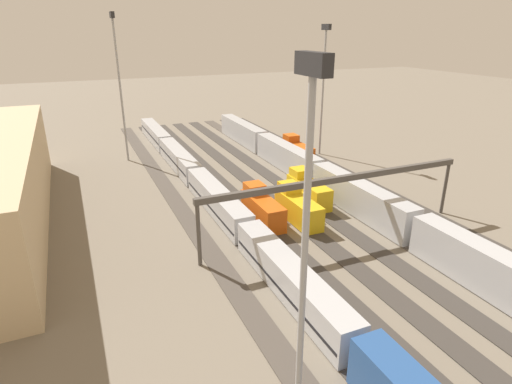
# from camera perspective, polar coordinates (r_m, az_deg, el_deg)

# --- Properties ---
(ground_plane) EXTENTS (400.00, 400.00, 0.00)m
(ground_plane) POSITION_cam_1_polar(r_m,az_deg,el_deg) (69.50, 5.42, -1.93)
(ground_plane) COLOR #756B5B
(track_bed_0) EXTENTS (140.00, 2.80, 0.12)m
(track_bed_0) POSITION_cam_1_polar(r_m,az_deg,el_deg) (78.98, 16.62, 0.18)
(track_bed_0) COLOR #3D3833
(track_bed_0) RESTS_ON ground_plane
(track_bed_1) EXTENTS (140.00, 2.80, 0.12)m
(track_bed_1) POSITION_cam_1_polar(r_m,az_deg,el_deg) (75.97, 13.71, -0.36)
(track_bed_1) COLOR #3D3833
(track_bed_1) RESTS_ON ground_plane
(track_bed_2) EXTENTS (140.00, 2.80, 0.12)m
(track_bed_2) POSITION_cam_1_polar(r_m,az_deg,el_deg) (73.19, 10.57, -0.94)
(track_bed_2) COLOR #4C443D
(track_bed_2) RESTS_ON ground_plane
(track_bed_3) EXTENTS (140.00, 2.80, 0.12)m
(track_bed_3) POSITION_cam_1_polar(r_m,az_deg,el_deg) (70.65, 7.20, -1.56)
(track_bed_3) COLOR #3D3833
(track_bed_3) RESTS_ON ground_plane
(track_bed_4) EXTENTS (140.00, 2.80, 0.12)m
(track_bed_4) POSITION_cam_1_polar(r_m,az_deg,el_deg) (68.38, 3.58, -2.22)
(track_bed_4) COLOR #3D3833
(track_bed_4) RESTS_ON ground_plane
(track_bed_5) EXTENTS (140.00, 2.80, 0.12)m
(track_bed_5) POSITION_cam_1_polar(r_m,az_deg,el_deg) (66.41, -0.27, -2.92)
(track_bed_5) COLOR #3D3833
(track_bed_5) RESTS_ON ground_plane
(track_bed_6) EXTENTS (140.00, 2.80, 0.12)m
(track_bed_6) POSITION_cam_1_polar(r_m,az_deg,el_deg) (64.77, -4.34, -3.63)
(track_bed_6) COLOR #3D3833
(track_bed_6) RESTS_ON ground_plane
(track_bed_7) EXTENTS (140.00, 2.80, 0.12)m
(track_bed_7) POSITION_cam_1_polar(r_m,az_deg,el_deg) (63.48, -8.61, -4.37)
(track_bed_7) COLOR #4C443D
(track_bed_7) RESTS_ON ground_plane
(train_on_track_3) EXTENTS (10.00, 3.00, 5.00)m
(train_on_track_3) POSITION_cam_1_polar(r_m,az_deg,el_deg) (70.50, 6.95, 0.24)
(train_on_track_3) COLOR gold
(train_on_track_3) RESTS_ON ground_plane
(train_on_track_2) EXTENTS (95.60, 3.00, 5.00)m
(train_on_track_2) POSITION_cam_1_polar(r_m,az_deg,el_deg) (76.70, 8.38, 2.28)
(train_on_track_2) COLOR #B7BABF
(train_on_track_2) RESTS_ON ground_plane
(train_on_track_1) EXTENTS (10.00, 3.00, 5.00)m
(train_on_track_1) POSITION_cam_1_polar(r_m,az_deg,el_deg) (93.32, 5.49, 5.54)
(train_on_track_1) COLOR #D85914
(train_on_track_1) RESTS_ON ground_plane
(train_on_track_5) EXTENTS (10.00, 3.00, 5.00)m
(train_on_track_5) POSITION_cam_1_polar(r_m,az_deg,el_deg) (63.09, 0.80, -2.18)
(train_on_track_5) COLOR #D85914
(train_on_track_5) RESTS_ON ground_plane
(train_on_track_4) EXTENTS (10.00, 3.00, 5.00)m
(train_on_track_4) POSITION_cam_1_polar(r_m,az_deg,el_deg) (63.70, 5.57, -2.05)
(train_on_track_4) COLOR gold
(train_on_track_4) RESTS_ON ground_plane
(train_on_track_6) EXTENTS (114.80, 3.06, 4.40)m
(train_on_track_6) POSITION_cam_1_polar(r_m,az_deg,el_deg) (68.37, -5.80, -0.49)
(train_on_track_6) COLOR #285193
(train_on_track_6) RESTS_ON ground_plane
(light_mast_0) EXTENTS (2.80, 0.70, 27.87)m
(light_mast_0) POSITION_cam_1_polar(r_m,az_deg,el_deg) (96.05, 9.07, 15.28)
(light_mast_0) COLOR #9EA0A5
(light_mast_0) RESTS_ON ground_plane
(light_mast_1) EXTENTS (2.80, 0.70, 30.07)m
(light_mast_1) POSITION_cam_1_polar(r_m,az_deg,el_deg) (94.07, -17.97, 15.16)
(light_mast_1) COLOR #9EA0A5
(light_mast_1) RESTS_ON ground_plane
(light_mast_3) EXTENTS (2.80, 0.70, 26.06)m
(light_mast_3) POSITION_cam_1_polar(r_m,az_deg,el_deg) (25.21, 6.73, -3.58)
(light_mast_3) COLOR #9EA0A5
(light_mast_3) RESTS_ON ground_plane
(signal_gantry) EXTENTS (0.70, 40.00, 8.80)m
(signal_gantry) POSITION_cam_1_polar(r_m,az_deg,el_deg) (57.75, 11.10, 1.09)
(signal_gantry) COLOR #4C4742
(signal_gantry) RESTS_ON ground_plane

